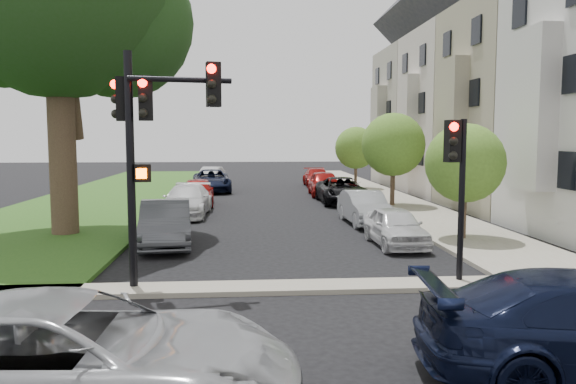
{
  "coord_description": "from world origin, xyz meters",
  "views": [
    {
      "loc": [
        -1.2,
        -10.76,
        3.55
      ],
      "look_at": [
        0.0,
        5.0,
        2.0
      ],
      "focal_mm": 35.0,
      "sensor_mm": 36.0,
      "label": 1
    }
  ],
  "objects": [
    {
      "name": "ground",
      "position": [
        0.0,
        0.0,
        0.0
      ],
      "size": [
        140.0,
        140.0,
        0.0
      ],
      "primitive_type": "plane",
      "color": "black",
      "rests_on": "ground"
    },
    {
      "name": "grass_strip",
      "position": [
        -9.0,
        24.0,
        0.06
      ],
      "size": [
        8.0,
        44.0,
        0.12
      ],
      "primitive_type": "cube",
      "color": "#35611E",
      "rests_on": "ground"
    },
    {
      "name": "sidewalk_right",
      "position": [
        6.75,
        24.0,
        0.06
      ],
      "size": [
        3.5,
        44.0,
        0.12
      ],
      "primitive_type": "cube",
      "color": "gray",
      "rests_on": "ground"
    },
    {
      "name": "sidewalk_cross",
      "position": [
        0.0,
        2.0,
        0.06
      ],
      "size": [
        60.0,
        1.0,
        0.12
      ],
      "primitive_type": "cube",
      "color": "gray",
      "rests_on": "ground"
    },
    {
      "name": "house_b",
      "position": [
        12.45,
        15.5,
        6.93
      ],
      "size": [
        7.7,
        7.55,
        15.97
      ],
      "color": "gray",
      "rests_on": "ground"
    },
    {
      "name": "house_c",
      "position": [
        12.45,
        23.0,
        6.93
      ],
      "size": [
        7.7,
        7.55,
        15.97
      ],
      "color": "#B7B6B5",
      "rests_on": "ground"
    },
    {
      "name": "house_d",
      "position": [
        12.45,
        30.5,
        6.93
      ],
      "size": [
        7.7,
        7.55,
        15.97
      ],
      "color": "#A29C96",
      "rests_on": "ground"
    },
    {
      "name": "small_tree_a",
      "position": [
        6.2,
        7.65,
        2.67
      ],
      "size": [
        2.68,
        2.68,
        4.02
      ],
      "color": "#3E2A1F",
      "rests_on": "ground"
    },
    {
      "name": "small_tree_b",
      "position": [
        6.2,
        16.95,
        3.17
      ],
      "size": [
        3.17,
        3.17,
        4.76
      ],
      "color": "#3E2A1F",
      "rests_on": "ground"
    },
    {
      "name": "small_tree_c",
      "position": [
        6.2,
        26.48,
        2.82
      ],
      "size": [
        2.83,
        2.83,
        4.24
      ],
      "color": "#3E2A1F",
      "rests_on": "ground"
    },
    {
      "name": "traffic_signal_main",
      "position": [
        -3.37,
        2.24,
        3.77
      ],
      "size": [
        2.68,
        0.74,
        5.47
      ],
      "color": "black",
      "rests_on": "ground"
    },
    {
      "name": "traffic_signal_secondary",
      "position": [
        3.81,
        2.19,
        2.77
      ],
      "size": [
        0.53,
        0.43,
        3.98
      ],
      "color": "black",
      "rests_on": "ground"
    },
    {
      "name": "car_cross_near",
      "position": [
        -3.39,
        -3.89,
        0.8
      ],
      "size": [
        5.85,
        2.82,
        1.61
      ],
      "primitive_type": "imported",
      "rotation": [
        0.0,
        0.0,
        1.54
      ],
      "color": "#999BA0",
      "rests_on": "ground"
    },
    {
      "name": "car_parked_0",
      "position": [
        3.68,
        7.03,
        0.63
      ],
      "size": [
        1.58,
        3.76,
        1.27
      ],
      "primitive_type": "imported",
      "rotation": [
        0.0,
        0.0,
        0.02
      ],
      "color": "silver",
      "rests_on": "ground"
    },
    {
      "name": "car_parked_1",
      "position": [
        3.64,
        11.65,
        0.68
      ],
      "size": [
        1.62,
        4.19,
        1.36
      ],
      "primitive_type": "imported",
      "rotation": [
        0.0,
        0.0,
        0.05
      ],
      "color": "#999BA0",
      "rests_on": "ground"
    },
    {
      "name": "car_parked_2",
      "position": [
        3.93,
        18.78,
        0.7
      ],
      "size": [
        2.34,
        5.05,
        1.4
      ],
      "primitive_type": "imported",
      "rotation": [
        0.0,
        0.0,
        0.0
      ],
      "color": "black",
      "rests_on": "ground"
    },
    {
      "name": "car_parked_3",
      "position": [
        3.56,
        22.86,
        0.76
      ],
      "size": [
        1.95,
        4.5,
        1.51
      ],
      "primitive_type": "imported",
      "rotation": [
        0.0,
        0.0,
        -0.04
      ],
      "color": "maroon",
      "rests_on": "ground"
    },
    {
      "name": "car_parked_4",
      "position": [
        3.95,
        29.31,
        0.64
      ],
      "size": [
        1.81,
        4.43,
        1.28
      ],
      "primitive_type": "imported",
      "rotation": [
        0.0,
        0.0,
        -0.0
      ],
      "color": "maroon",
      "rests_on": "ground"
    },
    {
      "name": "car_parked_5",
      "position": [
        -3.81,
        7.57,
        0.74
      ],
      "size": [
        2.1,
        4.65,
        1.48
      ],
      "primitive_type": "imported",
      "rotation": [
        0.0,
        0.0,
        0.12
      ],
      "color": "#3F4247",
      "rests_on": "ground"
    },
    {
      "name": "car_parked_6",
      "position": [
        -3.85,
        14.51,
        0.7
      ],
      "size": [
        2.16,
        4.88,
        1.39
      ],
      "primitive_type": "imported",
      "rotation": [
        0.0,
        0.0,
        -0.04
      ],
      "color": "silver",
      "rests_on": "ground"
    },
    {
      "name": "car_parked_7",
      "position": [
        -3.71,
        18.57,
        0.71
      ],
      "size": [
        1.88,
        4.25,
        1.42
      ],
      "primitive_type": "imported",
      "rotation": [
        0.0,
        0.0,
        0.05
      ],
      "color": "maroon",
      "rests_on": "ground"
    },
    {
      "name": "car_parked_8",
      "position": [
        -3.4,
        25.77,
        0.72
      ],
      "size": [
        2.84,
        5.39,
        1.45
      ],
      "primitive_type": "imported",
      "rotation": [
        0.0,
        0.0,
        0.09
      ],
      "color": "black",
      "rests_on": "ground"
    },
    {
      "name": "car_parked_9",
      "position": [
        -3.82,
        31.88,
        0.64
      ],
      "size": [
        2.09,
        4.1,
        1.29
      ],
      "primitive_type": "imported",
      "rotation": [
        0.0,
        0.0,
        -0.2
      ],
      "color": "silver",
      "rests_on": "ground"
    }
  ]
}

